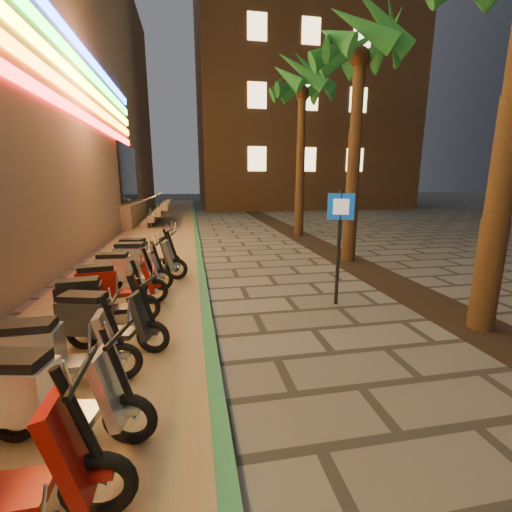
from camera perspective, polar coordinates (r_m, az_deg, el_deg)
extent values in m
plane|color=#474442|center=(3.71, 10.68, -28.97)|extent=(120.00, 120.00, 0.00)
cube|color=#8C7251|center=(12.88, -17.20, 1.10)|extent=(3.40, 60.00, 0.01)
cube|color=#286B45|center=(12.79, -9.63, 1.61)|extent=(0.18, 60.00, 0.10)
cube|color=black|center=(9.23, 20.40, -3.53)|extent=(1.20, 40.00, 0.02)
cube|color=black|center=(20.84, -20.49, 12.80)|extent=(0.08, 5.00, 3.00)
cube|color=gray|center=(21.34, -25.49, 6.42)|extent=(5.00, 6.00, 1.20)
cube|color=#FF1414|center=(9.42, -34.33, 23.13)|extent=(0.06, 26.00, 0.28)
cube|color=orange|center=(9.56, -34.78, 26.33)|extent=(0.06, 26.00, 0.28)
cube|color=yellow|center=(9.72, -35.24, 29.42)|extent=(0.06, 26.00, 0.28)
cube|color=gray|center=(20.83, -17.35, 5.70)|extent=(0.35, 5.00, 0.30)
cube|color=gray|center=(20.76, -16.44, 6.57)|extent=(0.35, 5.00, 0.30)
cube|color=gray|center=(20.70, -15.52, 7.44)|extent=(0.35, 5.00, 0.30)
cube|color=gray|center=(20.65, -14.59, 8.32)|extent=(0.35, 5.00, 0.30)
cylinder|color=silver|center=(18.81, -19.46, 8.24)|extent=(2.09, 0.06, 0.81)
cylinder|color=silver|center=(22.77, -17.99, 8.98)|extent=(2.09, 0.06, 0.81)
cube|color=brown|center=(37.38, 6.10, 28.14)|extent=(18.00, 16.00, 25.00)
cube|color=#FDD88B|center=(27.06, 0.18, 15.89)|extent=(1.40, 0.06, 1.80)
cube|color=#FDD88B|center=(28.09, 8.53, 15.63)|extent=(1.40, 0.06, 1.80)
cube|color=#FDD88B|center=(29.63, 16.12, 15.13)|extent=(1.40, 0.06, 1.80)
cube|color=#FDD88B|center=(27.69, 0.19, 25.23)|extent=(1.40, 0.06, 1.80)
cube|color=#FDD88B|center=(28.69, 8.85, 24.64)|extent=(1.40, 0.06, 1.80)
cube|color=#FDD88B|center=(30.20, 16.69, 23.67)|extent=(1.40, 0.06, 1.80)
cube|color=#FDD88B|center=(29.00, 0.19, 33.94)|extent=(1.40, 0.06, 1.80)
cube|color=#FDD88B|center=(29.97, 9.19, 33.07)|extent=(1.40, 0.06, 1.80)
cube|color=#FDD88B|center=(31.41, 17.29, 31.72)|extent=(1.40, 0.06, 1.80)
cylinder|color=#472D19|center=(6.55, 36.11, 12.67)|extent=(0.40, 0.40, 5.45)
cylinder|color=#472D19|center=(10.66, 15.95, 14.29)|extent=(0.40, 0.40, 5.70)
sphere|color=#472D19|center=(11.14, 16.96, 29.08)|extent=(0.56, 0.56, 0.56)
cone|color=#19501A|center=(11.68, 21.60, 30.31)|extent=(0.60, 1.93, 1.52)
cone|color=#19501A|center=(12.05, 18.99, 29.89)|extent=(1.70, 1.86, 1.52)
cone|color=#19501A|center=(12.09, 15.68, 30.03)|extent=(2.00, 0.93, 1.52)
cone|color=#19501A|center=(11.77, 12.91, 30.67)|extent=(1.97, 1.48, 1.52)
cone|color=#19501A|center=(11.22, 11.87, 31.64)|extent=(1.22, 2.02, 1.52)
cone|color=#19501A|center=(10.69, 13.33, 32.57)|extent=(1.22, 2.02, 1.52)
cone|color=#19501A|center=(10.45, 16.87, 32.89)|extent=(1.97, 1.48, 1.52)
cone|color=#19501A|center=(10.62, 20.57, 32.31)|extent=(2.00, 0.93, 1.52)
cone|color=#19501A|center=(11.11, 22.34, 31.23)|extent=(1.70, 1.86, 1.52)
cylinder|color=#472D19|center=(15.31, 7.41, 14.47)|extent=(0.40, 0.40, 5.95)
sphere|color=#472D19|center=(15.70, 7.75, 25.39)|extent=(0.56, 0.56, 0.56)
cone|color=#19501A|center=(16.09, 11.15, 26.62)|extent=(0.60, 1.93, 1.52)
cone|color=#19501A|center=(16.54, 9.60, 26.28)|extent=(1.70, 1.86, 1.52)
cone|color=#19501A|center=(16.65, 7.31, 26.25)|extent=(2.00, 0.93, 1.52)
cone|color=#19501A|center=(16.39, 5.21, 26.52)|extent=(1.97, 1.48, 1.52)
cone|color=#19501A|center=(15.86, 4.21, 27.01)|extent=(1.22, 2.02, 1.52)
cone|color=#19501A|center=(15.29, 4.86, 27.55)|extent=(1.22, 2.02, 1.52)
cone|color=#19501A|center=(14.97, 7.02, 27.84)|extent=(1.97, 1.48, 1.52)
cone|color=#19501A|center=(15.05, 9.61, 27.68)|extent=(2.00, 0.93, 1.52)
cone|color=#19501A|center=(15.50, 11.22, 27.16)|extent=(1.70, 1.86, 1.52)
cylinder|color=black|center=(6.85, 13.59, 1.18)|extent=(0.07, 0.07, 2.27)
cube|color=#0D48B3|center=(6.72, 13.97, 7.99)|extent=(0.49, 0.16, 0.50)
cube|color=white|center=(6.70, 14.01, 7.98)|extent=(0.28, 0.10, 0.29)
torus|color=black|center=(3.20, -24.69, -31.45)|extent=(0.56, 0.11, 0.56)
cylinder|color=silver|center=(3.20, -24.69, -31.45)|extent=(0.15, 0.11, 0.15)
cube|color=maroon|center=(3.36, -36.45, -29.42)|extent=(0.59, 0.37, 0.09)
cube|color=maroon|center=(3.00, -28.49, -26.04)|extent=(0.29, 0.43, 0.76)
cylinder|color=black|center=(2.86, -27.43, -22.77)|extent=(0.29, 0.08, 0.79)
cylinder|color=black|center=(2.67, -27.05, -16.75)|extent=(0.05, 0.62, 0.05)
cube|color=maroon|center=(3.11, -24.94, -29.72)|extent=(0.24, 0.15, 0.06)
torus|color=black|center=(4.24, -35.69, -21.04)|extent=(0.53, 0.20, 0.52)
cylinder|color=silver|center=(4.24, -35.69, -21.04)|extent=(0.16, 0.13, 0.14)
torus|color=black|center=(3.73, -20.24, -24.13)|extent=(0.53, 0.20, 0.52)
cylinder|color=silver|center=(3.73, -20.24, -24.13)|extent=(0.16, 0.13, 0.14)
cube|color=silver|center=(3.94, -28.75, -22.16)|extent=(0.61, 0.45, 0.08)
cube|color=silver|center=(4.05, -35.28, -17.78)|extent=(0.77, 0.52, 0.50)
cube|color=black|center=(3.92, -35.83, -14.04)|extent=(0.68, 0.44, 0.12)
cube|color=silver|center=(3.59, -22.91, -19.35)|extent=(0.34, 0.45, 0.71)
cylinder|color=black|center=(3.47, -22.09, -16.66)|extent=(0.28, 0.12, 0.75)
cylinder|color=black|center=(3.31, -21.73, -11.85)|extent=(0.16, 0.58, 0.04)
cube|color=silver|center=(3.66, -20.40, -22.60)|extent=(0.25, 0.18, 0.06)
torus|color=black|center=(5.02, -34.05, -15.67)|extent=(0.50, 0.11, 0.50)
cylinder|color=silver|center=(5.02, -34.05, -15.67)|extent=(0.14, 0.10, 0.13)
torus|color=black|center=(4.72, -21.40, -16.08)|extent=(0.50, 0.11, 0.50)
cylinder|color=silver|center=(4.72, -21.40, -16.08)|extent=(0.14, 0.10, 0.13)
cube|color=#A4A5AC|center=(4.83, -28.09, -15.56)|extent=(0.54, 0.34, 0.08)
cube|color=#A4A5AC|center=(4.88, -33.60, -12.81)|extent=(0.68, 0.38, 0.48)
cube|color=black|center=(4.78, -34.01, -9.77)|extent=(0.60, 0.32, 0.12)
cube|color=#A4A5AC|center=(4.61, -23.42, -12.48)|extent=(0.26, 0.39, 0.68)
cylinder|color=black|center=(4.52, -22.78, -10.26)|extent=(0.26, 0.07, 0.71)
cylinder|color=black|center=(4.40, -22.51, -6.56)|extent=(0.06, 0.56, 0.04)
cube|color=#A4A5AC|center=(4.67, -21.51, -14.83)|extent=(0.21, 0.14, 0.06)
torus|color=black|center=(5.72, -27.00, -11.44)|extent=(0.51, 0.23, 0.50)
cylinder|color=silver|center=(5.72, -27.00, -11.44)|extent=(0.16, 0.13, 0.13)
torus|color=black|center=(5.25, -16.77, -12.76)|extent=(0.51, 0.23, 0.50)
cylinder|color=silver|center=(5.25, -16.77, -12.76)|extent=(0.16, 0.13, 0.13)
cube|color=#222527|center=(5.45, -22.24, -11.74)|extent=(0.60, 0.46, 0.08)
cube|color=#222527|center=(5.58, -26.61, -8.92)|extent=(0.75, 0.54, 0.48)
cube|color=black|center=(5.49, -26.89, -6.21)|extent=(0.66, 0.46, 0.12)
cube|color=#222527|center=(5.17, -18.40, -9.32)|extent=(0.35, 0.44, 0.68)
cylinder|color=black|center=(5.08, -17.85, -7.37)|extent=(0.27, 0.14, 0.71)
cylinder|color=black|center=(4.96, -17.58, -4.07)|extent=(0.20, 0.55, 0.04)
cube|color=#222527|center=(5.20, -16.85, -11.61)|extent=(0.24, 0.19, 0.06)
torus|color=black|center=(6.46, -27.69, -8.79)|extent=(0.51, 0.16, 0.51)
cylinder|color=silver|center=(6.46, -27.69, -8.79)|extent=(0.15, 0.11, 0.14)
torus|color=black|center=(6.35, -17.90, -8.28)|extent=(0.51, 0.16, 0.51)
cylinder|color=silver|center=(6.35, -17.90, -8.28)|extent=(0.15, 0.11, 0.14)
cube|color=black|center=(6.37, -22.95, -8.25)|extent=(0.57, 0.40, 0.08)
cube|color=black|center=(6.35, -27.26, -6.39)|extent=(0.72, 0.45, 0.49)
cube|color=black|center=(6.27, -27.52, -3.95)|extent=(0.64, 0.38, 0.12)
cube|color=black|center=(6.24, -19.35, -5.52)|extent=(0.31, 0.42, 0.68)
cylinder|color=black|center=(6.19, -18.86, -3.77)|extent=(0.27, 0.10, 0.72)
cylinder|color=black|center=(6.11, -18.61, -0.94)|extent=(0.11, 0.56, 0.04)
cube|color=black|center=(6.31, -17.97, -7.29)|extent=(0.23, 0.16, 0.06)
torus|color=black|center=(7.20, -25.35, -6.36)|extent=(0.53, 0.20, 0.52)
cylinder|color=silver|center=(7.20, -25.35, -6.36)|extent=(0.16, 0.12, 0.14)
torus|color=black|center=(7.20, -16.45, -5.64)|extent=(0.53, 0.20, 0.52)
cylinder|color=silver|center=(7.20, -16.45, -5.64)|extent=(0.16, 0.12, 0.14)
cube|color=maroon|center=(7.17, -21.00, -5.72)|extent=(0.60, 0.44, 0.08)
cube|color=maroon|center=(7.12, -24.93, -4.11)|extent=(0.76, 0.50, 0.50)
cube|color=black|center=(7.04, -25.14, -1.85)|extent=(0.67, 0.43, 0.12)
cube|color=maroon|center=(7.09, -17.74, -3.14)|extent=(0.34, 0.44, 0.70)
cylinder|color=black|center=(7.05, -17.28, -1.54)|extent=(0.28, 0.12, 0.74)
cylinder|color=black|center=(6.99, -17.05, 1.03)|extent=(0.15, 0.58, 0.04)
cube|color=maroon|center=(7.16, -16.51, -4.74)|extent=(0.24, 0.18, 0.06)
torus|color=black|center=(8.26, -23.00, -3.82)|extent=(0.52, 0.14, 0.51)
cylinder|color=silver|center=(8.26, -23.00, -3.82)|extent=(0.15, 0.11, 0.14)
torus|color=black|center=(8.00, -15.44, -3.78)|extent=(0.52, 0.14, 0.51)
cylinder|color=silver|center=(8.00, -15.44, -3.78)|extent=(0.15, 0.11, 0.14)
cube|color=silver|center=(8.11, -19.37, -3.54)|extent=(0.57, 0.38, 0.08)
cube|color=silver|center=(8.17, -22.64, -1.89)|extent=(0.72, 0.43, 0.49)
cube|color=black|center=(8.11, -22.81, 0.06)|extent=(0.64, 0.37, 0.12)
cube|color=silver|center=(7.94, -16.56, -1.47)|extent=(0.30, 0.42, 0.69)
cylinder|color=black|center=(7.88, -16.16, -0.07)|extent=(0.27, 0.09, 0.73)
cylinder|color=black|center=(7.81, -15.94, 2.19)|extent=(0.09, 0.57, 0.04)
cube|color=silver|center=(7.97, -15.49, -2.96)|extent=(0.23, 0.16, 0.06)
torus|color=black|center=(9.02, -20.54, -2.16)|extent=(0.56, 0.17, 0.55)
cylinder|color=silver|center=(9.02, -20.54, -2.16)|extent=(0.16, 0.12, 0.15)
torus|color=black|center=(8.76, -13.09, -2.11)|extent=(0.56, 0.17, 0.55)
cylinder|color=silver|center=(8.76, -13.09, -2.11)|extent=(0.16, 0.12, 0.15)
cube|color=#94939A|center=(8.86, -16.96, -1.87)|extent=(0.62, 0.42, 0.08)
cube|color=#94939A|center=(8.93, -20.17, -0.26)|extent=(0.78, 0.48, 0.53)
cube|color=black|center=(8.87, -20.32, 1.67)|extent=(0.69, 0.41, 0.13)
cube|color=#94939A|center=(8.70, -14.17, 0.17)|extent=(0.33, 0.45, 0.74)
cylinder|color=black|center=(8.65, -13.77, 1.55)|extent=(0.30, 0.11, 0.78)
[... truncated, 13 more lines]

